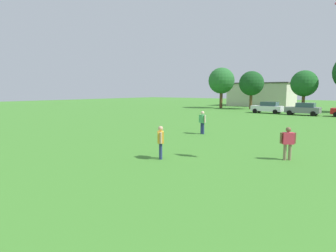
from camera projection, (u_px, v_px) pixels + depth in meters
ground_plane at (250, 123)px, 29.60m from camera, size 160.00×160.00×0.00m
adult_bystander at (288, 141)px, 13.78m from camera, size 0.65×0.54×1.60m
bystander_near_trees at (161, 139)px, 14.04m from camera, size 0.57×0.61×1.62m
bystander_midfield at (202, 120)px, 22.10m from camera, size 0.74×0.57×1.76m
parked_car_white_0 at (268, 107)px, 42.12m from camera, size 4.30×2.02×1.68m
parked_car_gray_1 at (303, 109)px, 38.74m from camera, size 4.30×2.02×1.68m
tree_far_left at (221, 81)px, 53.90m from camera, size 4.84×4.84×7.54m
tree_left at (251, 84)px, 50.82m from camera, size 4.30×4.30×6.70m
tree_center at (304, 84)px, 46.33m from camera, size 4.19×4.19×6.52m
house_left at (262, 94)px, 61.62m from camera, size 12.84×8.68×4.93m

